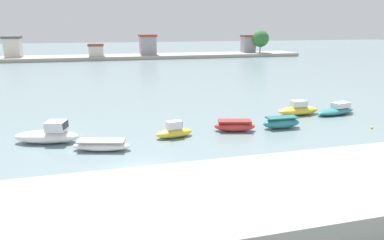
{
  "coord_description": "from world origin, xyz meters",
  "views": [
    {
      "loc": [
        -1.63,
        -21.67,
        9.82
      ],
      "look_at": [
        6.01,
        8.21,
        1.19
      ],
      "focal_mm": 31.43,
      "sensor_mm": 36.0,
      "label": 1
    }
  ],
  "objects_px": {
    "moored_boat_3": "(174,132)",
    "moored_boat_6": "(298,110)",
    "moored_boat_2": "(102,145)",
    "moored_boat_7": "(336,110)",
    "moored_boat_1": "(48,135)",
    "moored_boat_4": "(234,126)",
    "moored_boat_5": "(281,123)",
    "mooring_buoy_1": "(372,128)"
  },
  "relations": [
    {
      "from": "moored_boat_6",
      "to": "moored_boat_4",
      "type": "bearing_deg",
      "value": -157.74
    },
    {
      "from": "moored_boat_7",
      "to": "moored_boat_3",
      "type": "bearing_deg",
      "value": 178.87
    },
    {
      "from": "moored_boat_1",
      "to": "moored_boat_6",
      "type": "bearing_deg",
      "value": 20.9
    },
    {
      "from": "moored_boat_1",
      "to": "moored_boat_5",
      "type": "height_order",
      "value": "moored_boat_1"
    },
    {
      "from": "moored_boat_3",
      "to": "mooring_buoy_1",
      "type": "xyz_separation_m",
      "value": [
        19.52,
        -2.3,
        -0.42
      ]
    },
    {
      "from": "moored_boat_2",
      "to": "mooring_buoy_1",
      "type": "bearing_deg",
      "value": 14.47
    },
    {
      "from": "moored_boat_1",
      "to": "mooring_buoy_1",
      "type": "distance_m",
      "value": 30.66
    },
    {
      "from": "moored_boat_7",
      "to": "moored_boat_1",
      "type": "bearing_deg",
      "value": 172.97
    },
    {
      "from": "moored_boat_4",
      "to": "mooring_buoy_1",
      "type": "relative_size",
      "value": 17.19
    },
    {
      "from": "moored_boat_5",
      "to": "moored_boat_6",
      "type": "height_order",
      "value": "moored_boat_6"
    },
    {
      "from": "moored_boat_3",
      "to": "moored_boat_6",
      "type": "distance_m",
      "value": 16.05
    },
    {
      "from": "moored_boat_1",
      "to": "moored_boat_7",
      "type": "height_order",
      "value": "moored_boat_1"
    },
    {
      "from": "moored_boat_1",
      "to": "moored_boat_6",
      "type": "distance_m",
      "value": 26.54
    },
    {
      "from": "moored_boat_6",
      "to": "moored_boat_1",
      "type": "bearing_deg",
      "value": -174.1
    },
    {
      "from": "moored_boat_7",
      "to": "mooring_buoy_1",
      "type": "xyz_separation_m",
      "value": [
        -0.26,
        -5.84,
        -0.36
      ]
    },
    {
      "from": "moored_boat_5",
      "to": "mooring_buoy_1",
      "type": "bearing_deg",
      "value": -15.31
    },
    {
      "from": "moored_boat_4",
      "to": "mooring_buoy_1",
      "type": "height_order",
      "value": "moored_boat_4"
    },
    {
      "from": "moored_boat_1",
      "to": "moored_boat_3",
      "type": "xyz_separation_m",
      "value": [
        10.93,
        -1.26,
        -0.15
      ]
    },
    {
      "from": "moored_boat_1",
      "to": "moored_boat_2",
      "type": "distance_m",
      "value": 5.46
    },
    {
      "from": "moored_boat_5",
      "to": "moored_boat_7",
      "type": "xyz_separation_m",
      "value": [
        8.87,
        3.39,
        -0.08
      ]
    },
    {
      "from": "moored_boat_2",
      "to": "moored_boat_7",
      "type": "distance_m",
      "value": 26.75
    },
    {
      "from": "moored_boat_5",
      "to": "moored_boat_7",
      "type": "bearing_deg",
      "value": 21.51
    },
    {
      "from": "mooring_buoy_1",
      "to": "moored_boat_7",
      "type": "bearing_deg",
      "value": 87.47
    },
    {
      "from": "moored_boat_2",
      "to": "moored_boat_6",
      "type": "distance_m",
      "value": 22.73
    },
    {
      "from": "moored_boat_4",
      "to": "moored_boat_2",
      "type": "bearing_deg",
      "value": -155.24
    },
    {
      "from": "moored_boat_1",
      "to": "moored_boat_3",
      "type": "distance_m",
      "value": 11.0
    },
    {
      "from": "moored_boat_3",
      "to": "moored_boat_6",
      "type": "height_order",
      "value": "moored_boat_6"
    },
    {
      "from": "moored_boat_1",
      "to": "moored_boat_4",
      "type": "relative_size",
      "value": 1.39
    },
    {
      "from": "moored_boat_5",
      "to": "moored_boat_2",
      "type": "bearing_deg",
      "value": -172.9
    },
    {
      "from": "moored_boat_2",
      "to": "moored_boat_4",
      "type": "distance_m",
      "value": 12.67
    },
    {
      "from": "moored_boat_3",
      "to": "moored_boat_4",
      "type": "bearing_deg",
      "value": -4.89
    },
    {
      "from": "moored_boat_6",
      "to": "moored_boat_7",
      "type": "height_order",
      "value": "moored_boat_6"
    },
    {
      "from": "moored_boat_2",
      "to": "moored_boat_3",
      "type": "distance_m",
      "value": 6.68
    },
    {
      "from": "moored_boat_5",
      "to": "moored_boat_7",
      "type": "distance_m",
      "value": 9.49
    },
    {
      "from": "mooring_buoy_1",
      "to": "moored_boat_1",
      "type": "bearing_deg",
      "value": 173.33
    },
    {
      "from": "moored_boat_1",
      "to": "moored_boat_7",
      "type": "xyz_separation_m",
      "value": [
        30.7,
        2.28,
        -0.21
      ]
    },
    {
      "from": "moored_boat_4",
      "to": "moored_boat_5",
      "type": "distance_m",
      "value": 4.87
    },
    {
      "from": "moored_boat_2",
      "to": "moored_boat_3",
      "type": "bearing_deg",
      "value": 31.32
    },
    {
      "from": "moored_boat_4",
      "to": "moored_boat_7",
      "type": "distance_m",
      "value": 14.08
    },
    {
      "from": "moored_boat_3",
      "to": "mooring_buoy_1",
      "type": "height_order",
      "value": "moored_boat_3"
    },
    {
      "from": "moored_boat_2",
      "to": "moored_boat_7",
      "type": "xyz_separation_m",
      "value": [
        26.2,
        5.36,
        0.06
      ]
    },
    {
      "from": "moored_boat_5",
      "to": "moored_boat_7",
      "type": "relative_size",
      "value": 0.7
    }
  ]
}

